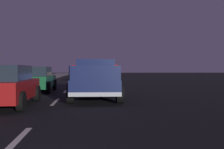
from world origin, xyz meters
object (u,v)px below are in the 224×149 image
Objects in this scene: sedan_red at (5,85)px; sedan_tan at (91,73)px; sedan_green at (37,79)px; sedan_blue at (92,75)px; pickup_truck at (96,79)px.

sedan_tan is (28.46, -3.51, 0.00)m from sedan_red.
sedan_tan is at bearing -9.25° from sedan_green.
sedan_red is at bearing 168.39° from sedan_blue.
pickup_truck is at bearing 179.91° from sedan_tan.
sedan_green is (3.96, 3.52, -0.13)m from pickup_truck.
pickup_truck is 4.37m from sedan_red.
sedan_blue is at bearing -0.23° from pickup_truck.
sedan_green is (-21.85, 3.56, 0.00)m from sedan_tan.
sedan_red is (-2.65, 3.47, -0.13)m from pickup_truck.
pickup_truck is 25.81m from sedan_tan.
sedan_red is 1.00× the size of sedan_blue.
pickup_truck reaches higher than sedan_green.
sedan_tan is at bearing -0.09° from pickup_truck.
sedan_green is (-10.56, 3.58, 0.00)m from sedan_blue.
sedan_blue is 11.15m from sedan_green.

